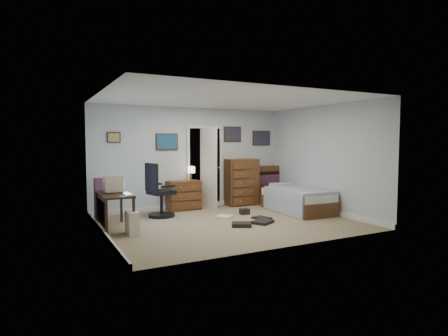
# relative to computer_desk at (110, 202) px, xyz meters

# --- Properties ---
(floor) EXTENTS (5.00, 4.00, 0.02)m
(floor) POSITION_rel_computer_desk_xyz_m (2.28, -0.49, -0.54)
(floor) COLOR gray
(floor) RESTS_ON ground
(computer_desk) EXTENTS (0.56, 1.19, 0.68)m
(computer_desk) POSITION_rel_computer_desk_xyz_m (0.00, 0.00, 0.00)
(computer_desk) COLOR black
(computer_desk) RESTS_ON floor
(crt_monitor) EXTENTS (0.36, 0.33, 0.33)m
(crt_monitor) POSITION_rel_computer_desk_xyz_m (0.10, 0.15, 0.33)
(crt_monitor) COLOR beige
(crt_monitor) RESTS_ON computer_desk
(keyboard) EXTENTS (0.14, 0.37, 0.02)m
(keyboard) POSITION_rel_computer_desk_xyz_m (0.26, -0.35, 0.17)
(keyboard) COLOR beige
(keyboard) RESTS_ON computer_desk
(pc_tower) EXTENTS (0.19, 0.38, 0.41)m
(pc_tower) POSITION_rel_computer_desk_xyz_m (0.28, -0.55, -0.32)
(pc_tower) COLOR beige
(pc_tower) RESTS_ON floor
(office_chair) EXTENTS (0.71, 0.71, 1.19)m
(office_chair) POSITION_rel_computer_desk_xyz_m (1.17, 0.70, -0.07)
(office_chair) COLOR black
(office_chair) RESTS_ON floor
(media_stack) EXTENTS (0.19, 0.19, 0.88)m
(media_stack) POSITION_rel_computer_desk_xyz_m (-0.04, 1.03, -0.08)
(media_stack) COLOR maroon
(media_stack) RESTS_ON floor
(low_dresser) EXTENTS (0.81, 0.43, 0.71)m
(low_dresser) POSITION_rel_computer_desk_xyz_m (1.98, 1.29, -0.17)
(low_dresser) COLOR #57341B
(low_dresser) RESTS_ON floor
(table_lamp) EXTENTS (0.18, 0.18, 0.34)m
(table_lamp) POSITION_rel_computer_desk_xyz_m (2.18, 1.29, 0.43)
(table_lamp) COLOR gold
(table_lamp) RESTS_ON low_dresser
(doorway) EXTENTS (0.96, 1.12, 2.05)m
(doorway) POSITION_rel_computer_desk_xyz_m (2.63, 1.79, 0.48)
(doorway) COLOR black
(doorway) RESTS_ON floor
(tall_dresser) EXTENTS (0.85, 0.53, 1.20)m
(tall_dresser) POSITION_rel_computer_desk_xyz_m (3.58, 1.26, 0.08)
(tall_dresser) COLOR #57341B
(tall_dresser) RESTS_ON floor
(headboard_bookcase) EXTENTS (1.12, 0.33, 0.99)m
(headboard_bookcase) POSITION_rel_computer_desk_xyz_m (4.53, 1.37, 0.00)
(headboard_bookcase) COLOR #57341B
(headboard_bookcase) RESTS_ON floor
(bed) EXTENTS (1.06, 1.88, 0.60)m
(bed) POSITION_rel_computer_desk_xyz_m (4.27, -0.16, -0.24)
(bed) COLOR #57341B
(bed) RESTS_ON floor
(wall_posters) EXTENTS (4.38, 0.04, 0.60)m
(wall_posters) POSITION_rel_computer_desk_xyz_m (2.85, 1.49, 1.22)
(wall_posters) COLOR #331E11
(wall_posters) RESTS_ON floor
(floor_clutter) EXTENTS (1.16, 1.34, 0.13)m
(floor_clutter) POSITION_rel_computer_desk_xyz_m (2.69, -0.54, -0.49)
(floor_clutter) COLOR black
(floor_clutter) RESTS_ON floor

